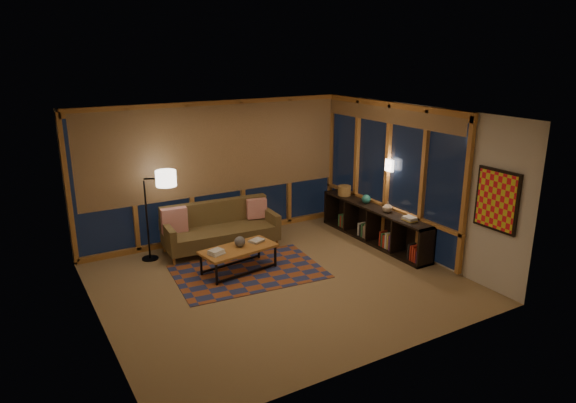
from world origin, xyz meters
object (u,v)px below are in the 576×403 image
sofa (221,228)px  coffee_table (239,260)px  bookshelf (374,224)px  floor_lamp (147,216)px

sofa → coffee_table: size_ratio=1.63×
coffee_table → bookshelf: bearing=-9.5°
sofa → coffee_table: 1.11m
coffee_table → floor_lamp: size_ratio=0.78×
bookshelf → coffee_table: bearing=178.9°
coffee_table → sofa: bearing=74.2°
coffee_table → floor_lamp: bearing=123.5°
sofa → bookshelf: bearing=-18.8°
floor_lamp → bookshelf: floor_lamp is taller
sofa → coffee_table: bearing=-93.7°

